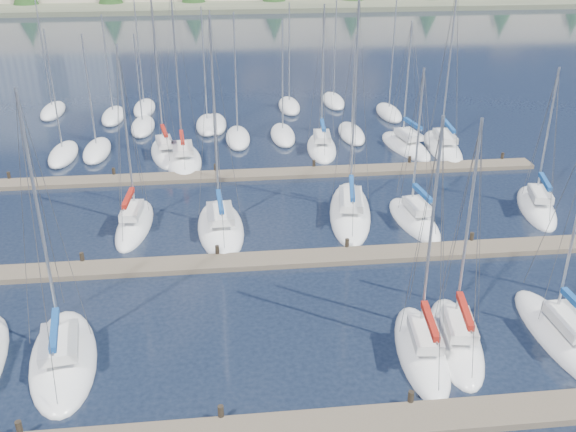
{
  "coord_description": "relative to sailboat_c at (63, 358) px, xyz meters",
  "views": [
    {
      "loc": [
        -3.49,
        -17.56,
        19.08
      ],
      "look_at": [
        0.0,
        14.0,
        4.0
      ],
      "focal_mm": 40.0,
      "sensor_mm": 36.0,
      "label": 1
    }
  ],
  "objects": [
    {
      "name": "sailboat_m",
      "position": [
        29.87,
        13.82,
        0.0
      ],
      "size": [
        4.08,
        7.82,
        10.7
      ],
      "rotation": [
        0.0,
        0.0,
        -0.25
      ],
      "color": "white",
      "rests_on": "ground"
    },
    {
      "name": "dock_mid",
      "position": [
        11.3,
        8.32,
        -0.03
      ],
      "size": [
        44.0,
        1.93,
        1.1
      ],
      "color": "#6B5E4C",
      "rests_on": "ground"
    },
    {
      "name": "sailboat_e",
      "position": [
        18.78,
        -0.66,
        0.01
      ],
      "size": [
        3.55,
        7.67,
        11.96
      ],
      "rotation": [
        0.0,
        0.0,
        -0.16
      ],
      "color": "white",
      "rests_on": "ground"
    },
    {
      "name": "distant_boats",
      "position": [
        6.96,
        36.07,
        0.11
      ],
      "size": [
        36.93,
        20.75,
        13.3
      ],
      "color": "#9EA0A5",
      "rests_on": "ground"
    },
    {
      "name": "sailboat_d",
      "position": [
        16.88,
        -1.26,
        0.01
      ],
      "size": [
        3.08,
        7.59,
        12.3
      ],
      "rotation": [
        0.0,
        0.0,
        -0.11
      ],
      "color": "white",
      "rests_on": "ground"
    },
    {
      "name": "sailboat_n",
      "position": [
        2.98,
        28.06,
        0.02
      ],
      "size": [
        3.61,
        7.89,
        13.81
      ],
      "rotation": [
        0.0,
        0.0,
        0.18
      ],
      "color": "white",
      "rests_on": "ground"
    },
    {
      "name": "dock_near",
      "position": [
        11.3,
        -5.68,
        -0.03
      ],
      "size": [
        44.0,
        1.93,
        1.1
      ],
      "color": "#6B5E4C",
      "rests_on": "ground"
    },
    {
      "name": "sailboat_q",
      "position": [
        24.27,
        27.72,
        -0.01
      ],
      "size": [
        4.18,
        8.34,
        11.65
      ],
      "rotation": [
        0.0,
        0.0,
        0.18
      ],
      "color": "white",
      "rests_on": "ground"
    },
    {
      "name": "sailboat_c",
      "position": [
        0.0,
        0.0,
        0.0
      ],
      "size": [
        4.32,
        8.54,
        13.59
      ],
      "rotation": [
        0.0,
        0.0,
        0.16
      ],
      "color": "white",
      "rests_on": "ground"
    },
    {
      "name": "sailboat_j",
      "position": [
        7.55,
        13.1,
        0.0
      ],
      "size": [
        3.44,
        8.79,
        14.42
      ],
      "rotation": [
        0.0,
        0.0,
        0.05
      ],
      "color": "white",
      "rests_on": "ground"
    },
    {
      "name": "sailboat_f",
      "position": [
        24.04,
        -0.92,
        0.0
      ],
      "size": [
        2.62,
        8.61,
        12.31
      ],
      "rotation": [
        0.0,
        0.0,
        0.03
      ],
      "color": "white",
      "rests_on": "ground"
    },
    {
      "name": "sailboat_p",
      "position": [
        16.72,
        28.1,
        0.01
      ],
      "size": [
        3.24,
        7.84,
        13.07
      ],
      "rotation": [
        0.0,
        0.0,
        -0.09
      ],
      "color": "white",
      "rests_on": "ground"
    },
    {
      "name": "ground",
      "position": [
        11.3,
        52.31,
        -0.18
      ],
      "size": [
        400.0,
        400.0,
        0.0
      ],
      "primitive_type": "plane",
      "color": "#1A2234",
      "rests_on": "ground"
    },
    {
      "name": "sailboat_i",
      "position": [
        1.82,
        14.15,
        0.02
      ],
      "size": [
        2.73,
        7.77,
        12.67
      ],
      "rotation": [
        0.0,
        0.0,
        -0.07
      ],
      "color": "white",
      "rests_on": "ground"
    },
    {
      "name": "sailboat_l",
      "position": [
        20.66,
        12.79,
        0.0
      ],
      "size": [
        3.06,
        7.34,
        11.1
      ],
      "rotation": [
        0.0,
        0.0,
        0.1
      ],
      "color": "white",
      "rests_on": "ground"
    },
    {
      "name": "sailboat_k",
      "position": [
        16.57,
        14.54,
        0.0
      ],
      "size": [
        4.58,
        10.74,
        15.48
      ],
      "rotation": [
        0.0,
        0.0,
        -0.17
      ],
      "color": "white",
      "rests_on": "ground"
    },
    {
      "name": "dock_far",
      "position": [
        11.3,
        22.32,
        -0.03
      ],
      "size": [
        44.0,
        1.93,
        1.1
      ],
      "color": "#6B5E4C",
      "rests_on": "ground"
    },
    {
      "name": "sailboat_o",
      "position": [
        4.63,
        26.26,
        0.01
      ],
      "size": [
        3.65,
        8.48,
        15.35
      ],
      "rotation": [
        0.0,
        0.0,
        0.08
      ],
      "color": "white",
      "rests_on": "ground"
    },
    {
      "name": "sailboat_r",
      "position": [
        27.45,
        27.0,
        0.01
      ],
      "size": [
        3.46,
        9.43,
        14.94
      ],
      "rotation": [
        0.0,
        0.0,
        -0.08
      ],
      "color": "white",
      "rests_on": "ground"
    }
  ]
}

